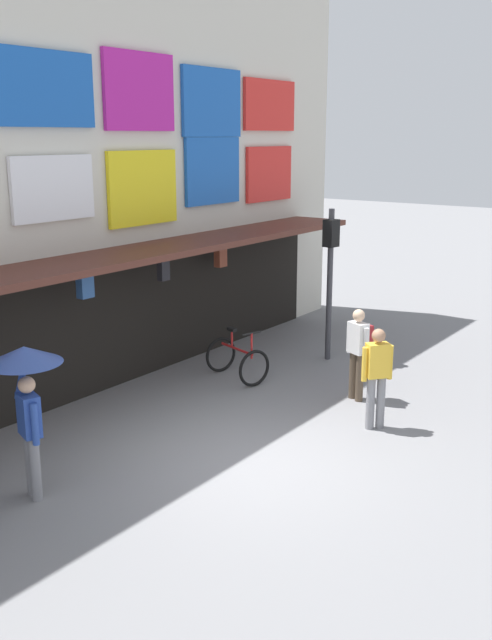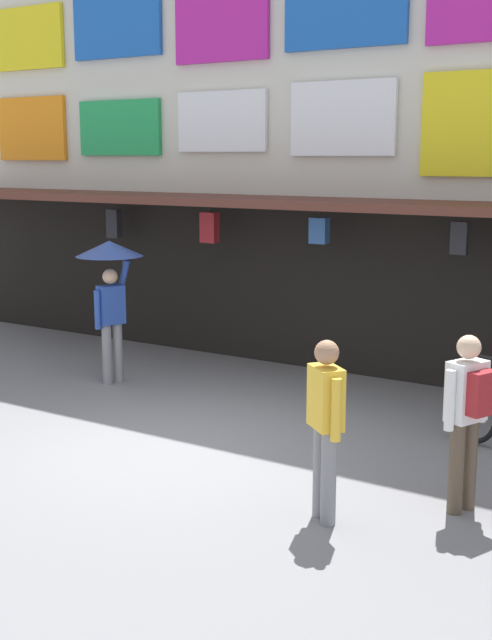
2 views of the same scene
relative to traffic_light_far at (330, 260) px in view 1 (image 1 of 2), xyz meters
The scene contains 7 objects.
ground_plane 5.71m from the traffic_light_far, 162.98° to the right, with size 80.00×80.00×0.00m, color slate.
shopfront 6.17m from the traffic_light_far, 149.21° to the left, with size 18.00×2.60×8.00m.
traffic_light_far is the anchor object (origin of this frame).
bicycle_parked 2.90m from the traffic_light_far, 160.36° to the left, with size 1.02×1.32×1.05m.
pedestrian_in_black 3.95m from the traffic_light_far, 138.32° to the right, with size 0.43×0.40×1.68m.
pedestrian_with_umbrella 7.58m from the traffic_light_far, behind, with size 0.96×0.96×2.08m.
pedestrian_in_yellow 2.70m from the traffic_light_far, 137.51° to the right, with size 0.45×0.50×1.68m.
Camera 1 is at (-7.82, -5.70, 4.65)m, focal length 40.32 mm.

